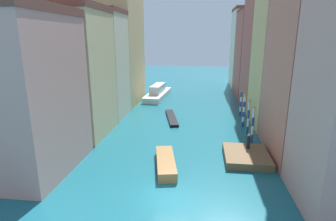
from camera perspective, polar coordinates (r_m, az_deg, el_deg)
name	(u,v)px	position (r m, az deg, el deg)	size (l,w,h in m)	color
ground_plane	(187,113)	(44.67, 4.01, -0.55)	(154.00, 154.00, 0.00)	#196070
building_left_0	(23,92)	(27.09, -28.16, 3.41)	(7.85, 10.25, 14.67)	tan
building_left_1	(74,72)	(35.50, -19.12, 7.65)	(7.85, 8.89, 15.80)	beige
building_left_2	(99,65)	(42.88, -14.39, 9.31)	(7.85, 7.29, 16.05)	beige
building_left_3	(117,46)	(51.73, -10.67, 13.20)	(7.85, 11.87, 21.07)	#DBB77A
building_right_1	(319,45)	(30.52, 29.18, 11.95)	(7.85, 10.82, 22.60)	#C6705B
building_right_2	(286,51)	(40.17, 23.68, 11.32)	(7.85, 9.41, 20.44)	#DBB77A
building_right_3	(270,44)	(49.58, 20.64, 13.02)	(7.85, 10.12, 22.04)	#B25147
building_right_4	(256,53)	(60.49, 18.08, 11.35)	(7.85, 11.34, 17.66)	#B25147
building_right_5	(248,48)	(71.54, 16.47, 12.48)	(7.85, 10.62, 19.02)	beige
waterfront_dock	(246,156)	(29.00, 16.16, -9.20)	(4.42, 5.31, 0.73)	brown
person_on_dock	(248,142)	(29.75, 16.56, -6.29)	(0.36, 0.36, 1.60)	black
mooring_pole_0	(253,124)	(32.84, 17.42, -2.81)	(0.32, 0.32, 4.51)	#1E479E
mooring_pole_1	(248,117)	(35.62, 16.57, -1.31)	(0.29, 0.29, 4.58)	#1E479E
mooring_pole_2	(244,110)	(38.63, 15.68, 0.04)	(0.35, 0.35, 4.60)	#1E479E
mooring_pole_3	(244,108)	(41.18, 15.80, 0.58)	(0.29, 0.29, 4.11)	#1E479E
mooring_pole_4	(241,103)	(43.86, 15.08, 1.55)	(0.33, 0.33, 4.18)	#1E479E
vaporetto_white	(158,93)	(56.17, -2.16, 3.74)	(4.20, 12.71, 2.71)	white
gondola_black	(172,118)	(41.42, 0.76, -1.51)	(2.97, 8.50, 0.36)	black
motorboat_0	(166,163)	(26.35, -0.50, -10.93)	(2.84, 6.45, 0.88)	olive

